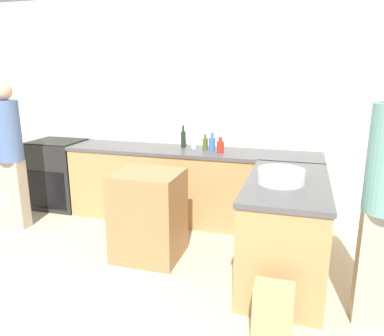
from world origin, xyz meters
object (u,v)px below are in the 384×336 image
at_px(vinegar_bottle_clear, 194,141).
at_px(paper_bag, 273,313).
at_px(water_bottle_blue, 212,144).
at_px(olive_oil_bottle, 205,144).
at_px(mixing_bowl, 281,176).
at_px(island_table, 149,215).
at_px(range_oven, 59,174).
at_px(hot_sauce_bottle, 220,147).
at_px(person_by_range, 10,150).
at_px(wine_bottle_dark, 183,139).

xyz_separation_m(vinegar_bottle_clear, paper_bag, (1.13, -1.96, -0.78)).
relative_size(water_bottle_blue, olive_oil_bottle, 1.12).
bearing_deg(olive_oil_bottle, mixing_bowl, -50.60).
relative_size(island_table, paper_bag, 2.09).
bearing_deg(paper_bag, water_bottle_blue, 115.04).
height_order(island_table, vinegar_bottle_clear, vinegar_bottle_clear).
distance_m(range_oven, island_table, 2.02).
bearing_deg(range_oven, paper_bag, -32.12).
xyz_separation_m(island_table, hot_sauce_bottle, (0.50, 0.95, 0.53)).
height_order(person_by_range, paper_bag, person_by_range).
bearing_deg(hot_sauce_bottle, wine_bottle_dark, 160.39).
bearing_deg(paper_bag, range_oven, 147.88).
bearing_deg(range_oven, hot_sauce_bottle, -1.71).
bearing_deg(vinegar_bottle_clear, range_oven, -178.20).
height_order(water_bottle_blue, hot_sauce_bottle, water_bottle_blue).
height_order(wine_bottle_dark, person_by_range, person_by_range).
bearing_deg(water_bottle_blue, range_oven, -179.38).
bearing_deg(water_bottle_blue, island_table, -110.18).
xyz_separation_m(island_table, person_by_range, (-1.78, 0.23, 0.50)).
bearing_deg(person_by_range, island_table, -7.44).
distance_m(range_oven, person_by_range, 0.92).
bearing_deg(island_table, wine_bottle_dark, 90.12).
xyz_separation_m(island_table, vinegar_bottle_clear, (0.15, 1.07, 0.55)).
bearing_deg(range_oven, olive_oil_bottle, 1.34).
bearing_deg(water_bottle_blue, olive_oil_bottle, 164.62).
distance_m(range_oven, water_bottle_blue, 2.19).
height_order(wine_bottle_dark, paper_bag, wine_bottle_dark).
relative_size(island_table, water_bottle_blue, 4.14).
distance_m(mixing_bowl, wine_bottle_dark, 1.74).
bearing_deg(hot_sauce_bottle, paper_bag, -66.96).
height_order(hot_sauce_bottle, olive_oil_bottle, olive_oil_bottle).
relative_size(wine_bottle_dark, person_by_range, 0.16).
xyz_separation_m(mixing_bowl, hot_sauce_bottle, (-0.74, 1.04, 0.01)).
bearing_deg(mixing_bowl, range_oven, 159.67).
bearing_deg(person_by_range, mixing_bowl, -6.15).
relative_size(vinegar_bottle_clear, wine_bottle_dark, 0.87).
relative_size(person_by_range, paper_bag, 4.07).
bearing_deg(island_table, water_bottle_blue, 69.82).
bearing_deg(paper_bag, vinegar_bottle_clear, 120.01).
bearing_deg(hot_sauce_bottle, water_bottle_blue, 142.76).
distance_m(mixing_bowl, hot_sauce_bottle, 1.28).
distance_m(mixing_bowl, olive_oil_bottle, 1.49).
distance_m(range_oven, hot_sauce_bottle, 2.31).
bearing_deg(wine_bottle_dark, hot_sauce_bottle, -19.61).
bearing_deg(vinegar_bottle_clear, hot_sauce_bottle, -19.77).
xyz_separation_m(vinegar_bottle_clear, wine_bottle_dark, (-0.15, 0.05, 0.01)).
bearing_deg(olive_oil_bottle, island_table, -105.35).
relative_size(mixing_bowl, paper_bag, 0.93).
relative_size(range_oven, island_table, 1.04).
bearing_deg(vinegar_bottle_clear, water_bottle_blue, -8.87).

